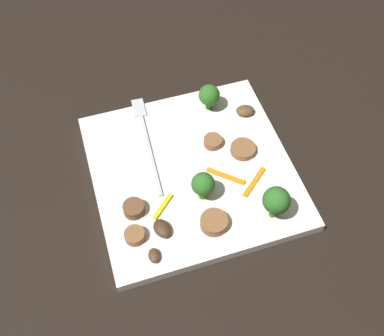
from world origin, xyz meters
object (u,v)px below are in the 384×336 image
object	(u,v)px
fork	(146,137)
pepper_strip_0	(226,176)
sausage_slice_0	(211,223)
mushroom_2	(245,111)
broccoli_floret_2	(276,201)
sausage_slice_4	(243,149)
broccoli_floret_1	(206,184)
sausage_slice_1	(135,236)
mushroom_1	(154,256)
sausage_slice_3	(213,142)
plate	(192,171)
pepper_strip_3	(163,206)
mushroom_0	(162,228)
pepper_strip_1	(254,182)
broccoli_floret_0	(209,95)
sausage_slice_2	(134,209)

from	to	relation	value
fork	pepper_strip_0	world-z (taller)	same
sausage_slice_0	mushroom_2	size ratio (longest dim) A/B	1.28
fork	broccoli_floret_2	distance (m)	0.22
broccoli_floret_2	mushroom_2	distance (m)	0.18
sausage_slice_4	broccoli_floret_2	bearing A→B (deg)	179.62
broccoli_floret_1	sausage_slice_1	xyz separation A→B (m)	(-0.03, 0.11, -0.02)
fork	mushroom_1	size ratio (longest dim) A/B	8.95
sausage_slice_3	sausage_slice_0	bearing A→B (deg)	159.80
plate	broccoli_floret_1	size ratio (longest dim) A/B	6.00
sausage_slice_4	pepper_strip_3	size ratio (longest dim) A/B	0.85
broccoli_floret_1	sausage_slice_0	world-z (taller)	broccoli_floret_1
mushroom_0	pepper_strip_3	bearing A→B (deg)	-15.94
fork	pepper_strip_1	xyz separation A→B (m)	(-0.12, -0.12, -0.00)
plate	broccoli_floret_1	distance (m)	0.06
sausage_slice_1	sausage_slice_0	bearing A→B (deg)	-97.61
sausage_slice_3	mushroom_0	xyz separation A→B (m)	(-0.11, 0.11, 0.00)
broccoli_floret_1	broccoli_floret_2	xyz separation A→B (m)	(-0.05, -0.07, 0.01)
pepper_strip_0	fork	bearing A→B (deg)	41.46
sausage_slice_4	fork	bearing A→B (deg)	62.44
plate	broccoli_floret_0	distance (m)	0.12
fork	sausage_slice_2	size ratio (longest dim) A/B	6.42
broccoli_floret_0	sausage_slice_0	size ratio (longest dim) A/B	1.25
broccoli_floret_1	pepper_strip_1	xyz separation A→B (m)	(-0.00, -0.07, -0.03)
sausage_slice_4	mushroom_2	xyz separation A→B (m)	(0.07, -0.03, 0.00)
broccoli_floret_1	broccoli_floret_2	distance (m)	0.09
sausage_slice_2	mushroom_2	world-z (taller)	sausage_slice_2
broccoli_floret_2	mushroom_2	world-z (taller)	broccoli_floret_2
fork	mushroom_2	world-z (taller)	mushroom_2
broccoli_floret_0	mushroom_1	world-z (taller)	broccoli_floret_0
pepper_strip_1	sausage_slice_0	bearing A→B (deg)	119.83
mushroom_0	pepper_strip_3	size ratio (longest dim) A/B	0.68
sausage_slice_3	mushroom_1	bearing A→B (deg)	138.87
fork	sausage_slice_2	xyz separation A→B (m)	(-0.11, 0.05, 0.01)
sausage_slice_4	mushroom_1	xyz separation A→B (m)	(-0.12, 0.16, -0.00)
pepper_strip_0	pepper_strip_1	xyz separation A→B (m)	(-0.02, -0.03, -0.00)
plate	pepper_strip_0	xyz separation A→B (m)	(-0.03, -0.04, 0.01)
fork	mushroom_0	distance (m)	0.15
broccoli_floret_2	mushroom_2	xyz separation A→B (m)	(0.17, -0.03, -0.03)
sausage_slice_0	sausage_slice_2	world-z (taller)	same
mushroom_0	sausage_slice_1	bearing A→B (deg)	89.08
sausage_slice_1	sausage_slice_2	world-z (taller)	sausage_slice_2
plate	mushroom_1	bearing A→B (deg)	143.20
broccoli_floret_1	pepper_strip_1	world-z (taller)	broccoli_floret_1
broccoli_floret_0	broccoli_floret_1	distance (m)	0.16
sausage_slice_0	sausage_slice_1	bearing A→B (deg)	82.39
pepper_strip_1	pepper_strip_3	distance (m)	0.13
broccoli_floret_2	pepper_strip_0	world-z (taller)	broccoli_floret_2
pepper_strip_3	pepper_strip_0	bearing A→B (deg)	-78.06
mushroom_2	pepper_strip_3	bearing A→B (deg)	126.34
sausage_slice_1	pepper_strip_0	size ratio (longest dim) A/B	0.46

